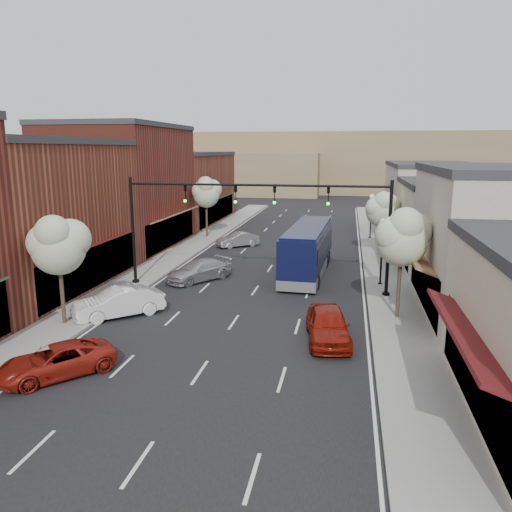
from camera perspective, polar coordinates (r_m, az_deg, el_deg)
The scene contains 27 objects.
ground at distance 24.08m, azimuth -3.66°, elevation -9.15°, with size 160.00×160.00×0.00m, color black.
sidewalk_left at distance 43.47m, azimuth -8.47°, elevation 0.51°, with size 2.80×73.00×0.15m, color gray.
sidewalk_right at distance 41.26m, azimuth 14.20°, elevation -0.35°, with size 2.80×73.00×0.15m, color gray.
curb_left at distance 43.04m, azimuth -6.70°, elevation 0.45°, with size 0.25×73.00×0.17m, color gray.
curb_right at distance 41.19m, azimuth 12.25°, elevation -0.28°, with size 0.25×73.00×0.17m, color gray.
bldg_left_midnear at distance 34.33m, azimuth -24.90°, elevation 4.19°, with size 10.14×14.10×9.40m.
bldg_left_midfar at distance 46.32m, azimuth -14.98°, elevation 7.61°, with size 10.14×14.10×10.90m.
bldg_left_far at distance 61.21m, azimuth -8.47°, elevation 7.72°, with size 10.14×18.10×8.40m.
bldg_right_midnear at distance 29.31m, azimuth 26.48°, elevation 1.38°, with size 9.14×12.10×7.90m.
bldg_right_midfar at distance 40.94m, azimuth 21.89°, elevation 3.44°, with size 9.14×12.10×6.40m.
bldg_right_far at distance 54.59m, azimuth 19.15°, elevation 6.14°, with size 9.14×16.10×7.40m.
hill_far at distance 111.91m, azimuth 7.78°, elevation 10.63°, with size 120.00×30.00×12.00m, color #7A6647.
hill_near at distance 104.43m, azimuth -6.62°, elevation 9.46°, with size 50.00×20.00×8.00m, color #7A6647.
signal_mast_right at distance 30.02m, azimuth 10.52°, elevation 4.06°, with size 8.22×0.46×7.00m.
signal_mast_left at distance 32.04m, azimuth -10.07°, elevation 4.58°, with size 8.22×0.46×7.00m.
tree_right_near at distance 26.19m, azimuth 16.45°, elevation 2.23°, with size 2.85×2.65×5.95m.
tree_right_far at distance 42.04m, azimuth 14.28°, elevation 5.29°, with size 2.85×2.65×5.43m.
tree_left_near at distance 26.11m, azimuth -21.68°, elevation 1.32°, with size 2.85×2.65×5.69m.
tree_left_far at distance 49.82m, azimuth -5.69°, elevation 7.32°, with size 2.85×2.65×6.13m.
lamp_post_near at distance 32.82m, azimuth 14.24°, elevation 1.71°, with size 0.44×0.44×4.44m.
lamp_post_far at distance 50.12m, azimuth 13.04°, elevation 5.26°, with size 0.44×0.44×4.44m.
coach_bus at distance 35.59m, azimuth 5.96°, elevation 0.84°, with size 2.97×11.36×3.45m.
red_hatchback at distance 23.45m, azimuth 8.22°, elevation -7.78°, with size 1.88×4.66×1.59m, color maroon.
parked_car_a at distance 21.41m, azimuth -21.85°, elevation -11.06°, with size 2.04×4.43×1.23m, color maroon.
parked_car_b at distance 27.51m, azimuth -15.41°, elevation -5.13°, with size 1.64×4.71×1.55m, color silver.
parked_car_c at distance 33.91m, azimuth -6.56°, elevation -1.65°, with size 1.95×4.80×1.39m, color #A3A3A8.
parked_car_e at distance 45.41m, azimuth -2.09°, elevation 1.87°, with size 1.36×3.91×1.29m, color gray.
Camera 1 is at (5.57, -21.74, 8.73)m, focal length 35.00 mm.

